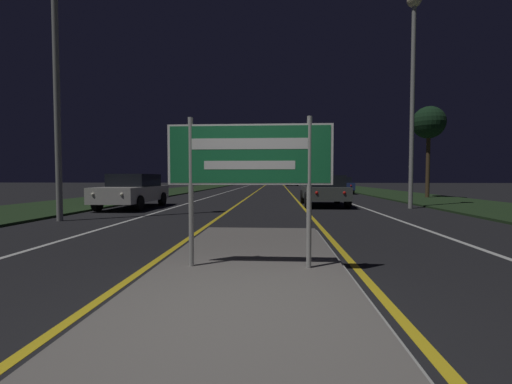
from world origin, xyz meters
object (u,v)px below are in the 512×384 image
streetlight_left_near (55,3)px  car_receding_0 (324,190)px  highway_sign (249,161)px  streetlight_right_near (413,62)px  car_receding_2 (320,182)px  car_receding_1 (339,185)px  car_receding_3 (292,181)px  car_approaching_0 (133,190)px

streetlight_left_near → car_receding_0: bearing=34.8°
highway_sign → streetlight_right_near: size_ratio=0.25×
car_receding_2 → streetlight_right_near: bearing=-89.1°
car_receding_0 → car_receding_1: size_ratio=0.93×
highway_sign → car_receding_3: highway_sign is taller
car_receding_1 → car_receding_3: (-2.70, 26.37, -0.00)m
car_receding_1 → car_receding_3: size_ratio=1.13×
car_receding_1 → car_approaching_0: bearing=-128.8°
streetlight_right_near → car_approaching_0: size_ratio=2.02×
car_receding_0 → car_receding_2: size_ratio=0.93×
car_receding_1 → car_approaching_0: 18.37m
highway_sign → streetlight_right_near: bearing=59.4°
car_receding_3 → highway_sign: bearing=-93.2°
highway_sign → car_receding_1: size_ratio=0.49×
highway_sign → car_receding_0: highway_sign is taller
car_receding_3 → car_approaching_0: car_approaching_0 is taller
car_receding_1 → car_approaching_0: size_ratio=1.03×
car_receding_2 → car_receding_0: bearing=-96.7°
car_receding_2 → car_receding_1: bearing=-90.6°
streetlight_right_near → car_receding_3: size_ratio=2.23×
streetlight_right_near → car_receding_0: 6.65m
streetlight_right_near → car_receding_2: streetlight_right_near is taller
highway_sign → streetlight_left_near: size_ratio=0.22×
car_receding_0 → car_receding_2: (3.11, 26.53, -0.06)m
car_receding_1 → car_approaching_0: car_approaching_0 is taller
car_receding_2 → car_receding_3: 12.88m
streetlight_right_near → car_receding_2: size_ratio=1.97×
streetlight_right_near → streetlight_left_near: bearing=-158.1°
streetlight_left_near → car_receding_0: size_ratio=2.41×
car_receding_0 → streetlight_left_near: bearing=-145.2°
car_receding_3 → car_approaching_0: (-8.80, -40.69, 0.04)m
car_receding_0 → car_receding_1: (2.97, 12.72, -0.03)m
streetlight_left_near → car_receding_1: bearing=57.9°
car_receding_3 → streetlight_left_near: bearing=-101.4°
streetlight_left_near → car_approaching_0: 7.40m
highway_sign → car_receding_0: 11.88m
streetlight_left_near → car_receding_3: size_ratio=2.52×
highway_sign → car_approaching_0: (-5.93, 9.97, -0.80)m
streetlight_right_near → car_receding_0: bearing=162.0°
car_receding_3 → streetlight_right_near: bearing=-85.3°
car_receding_0 → car_approaching_0: 8.68m
highway_sign → car_receding_1: 24.94m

